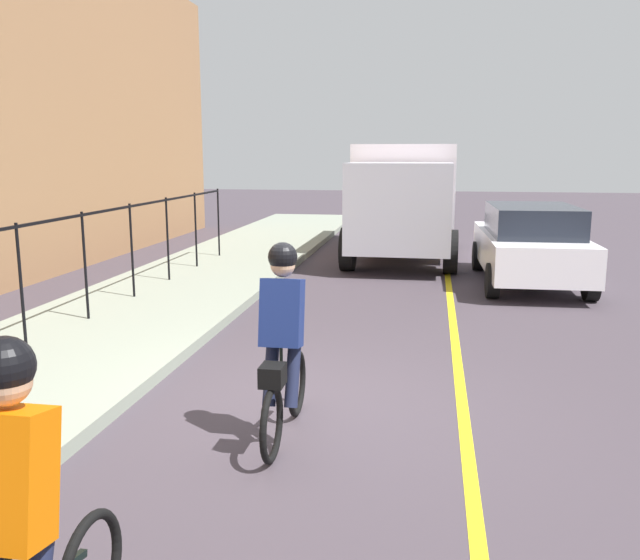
# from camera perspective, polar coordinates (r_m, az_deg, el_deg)

# --- Properties ---
(ground_plane) EXTENTS (80.00, 80.00, 0.00)m
(ground_plane) POSITION_cam_1_polar(r_m,az_deg,el_deg) (7.09, -1.18, -10.71)
(ground_plane) COLOR #3F363E
(lane_line_centre) EXTENTS (36.00, 0.12, 0.01)m
(lane_line_centre) POSITION_cam_1_polar(r_m,az_deg,el_deg) (7.00, 12.07, -11.24)
(lane_line_centre) COLOR yellow
(lane_line_centre) RESTS_ON ground
(sidewalk) EXTENTS (40.00, 3.20, 0.15)m
(sidewalk) POSITION_cam_1_polar(r_m,az_deg,el_deg) (8.36, -24.99, -7.84)
(sidewalk) COLOR gray
(sidewalk) RESTS_ON ground
(iron_fence) EXTENTS (15.89, 0.04, 1.60)m
(iron_fence) POSITION_cam_1_polar(r_m,az_deg,el_deg) (9.11, -24.17, 1.67)
(iron_fence) COLOR black
(iron_fence) RESTS_ON sidewalk
(cyclist_lead) EXTENTS (1.71, 0.36, 1.83)m
(cyclist_lead) POSITION_cam_1_polar(r_m,az_deg,el_deg) (6.05, -3.17, -5.44)
(cyclist_lead) COLOR black
(cyclist_lead) RESTS_ON ground
(cyclist_follow) EXTENTS (1.71, 0.36, 1.83)m
(cyclist_follow) POSITION_cam_1_polar(r_m,az_deg,el_deg) (3.49, -24.38, -19.13)
(cyclist_follow) COLOR black
(cyclist_follow) RESTS_ON ground
(patrol_sedan) EXTENTS (4.44, 2.00, 1.58)m
(patrol_sedan) POSITION_cam_1_polar(r_m,az_deg,el_deg) (13.96, 17.36, 2.99)
(patrol_sedan) COLOR white
(patrol_sedan) RESTS_ON ground
(box_truck_background) EXTENTS (6.73, 2.58, 2.78)m
(box_truck_background) POSITION_cam_1_polar(r_m,az_deg,el_deg) (17.22, 7.24, 7.21)
(box_truck_background) COLOR white
(box_truck_background) RESTS_ON ground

